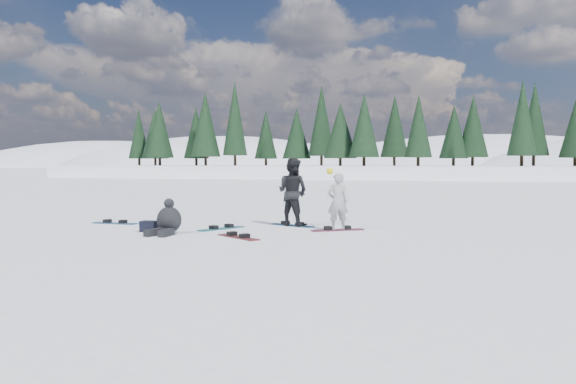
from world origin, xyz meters
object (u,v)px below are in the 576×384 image
(seated_rider, at_px, (168,220))
(snowboard_loose_c, at_px, (115,223))
(snowboarder_woman, at_px, (337,201))
(snowboarder_man, at_px, (293,192))
(snowboard_loose_a, at_px, (221,229))
(gear_bag, at_px, (149,226))
(snowboard_loose_b, at_px, (238,237))

(seated_rider, xyz_separation_m, snowboard_loose_c, (-2.72, 1.81, -0.35))
(snowboarder_woman, height_order, snowboard_loose_c, snowboarder_woman)
(snowboarder_man, relative_size, snowboard_loose_a, 1.35)
(snowboard_loose_a, bearing_deg, snowboard_loose_c, 111.50)
(seated_rider, bearing_deg, snowboarder_woman, 31.46)
(snowboarder_man, xyz_separation_m, seated_rider, (-2.72, -2.66, -0.65))
(gear_bag, xyz_separation_m, snowboard_loose_c, (-2.02, 1.55, -0.14))
(snowboarder_man, bearing_deg, snowboard_loose_c, 27.05)
(snowboarder_woman, relative_size, snowboard_loose_b, 1.16)
(gear_bag, bearing_deg, snowboard_loose_c, 142.46)
(snowboarder_woman, xyz_separation_m, seated_rider, (-4.22, -1.85, -0.45))
(snowboarder_woman, height_order, snowboarder_man, snowboarder_man)
(seated_rider, bearing_deg, snowboarder_man, 52.10)
(snowboarder_woman, relative_size, seated_rider, 1.51)
(snowboarder_woman, bearing_deg, seated_rider, -0.54)
(gear_bag, distance_m, snowboard_loose_c, 2.55)
(gear_bag, xyz_separation_m, snowboard_loose_b, (2.76, -0.52, -0.14))
(snowboarder_man, relative_size, snowboard_loose_c, 1.35)
(snowboarder_woman, distance_m, snowboarder_man, 1.71)
(snowboarder_man, distance_m, snowboard_loose_c, 5.60)
(snowboarder_woman, xyz_separation_m, snowboard_loose_b, (-2.16, -2.11, -0.80))
(snowboard_loose_b, bearing_deg, snowboard_loose_c, -167.72)
(snowboard_loose_c, bearing_deg, snowboarder_woman, 3.14)
(gear_bag, relative_size, snowboard_loose_c, 0.30)
(snowboarder_man, relative_size, gear_bag, 4.50)
(snowboarder_woman, relative_size, snowboard_loose_a, 1.16)
(snowboarder_woman, distance_m, snowboard_loose_a, 3.37)
(gear_bag, bearing_deg, snowboard_loose_a, 32.42)
(snowboarder_man, xyz_separation_m, snowboard_loose_a, (-1.74, -1.33, -1.00))
(snowboard_loose_c, bearing_deg, snowboarder_man, 11.69)
(snowboarder_woman, height_order, snowboard_loose_b, snowboarder_woman)
(snowboarder_woman, distance_m, seated_rider, 4.63)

